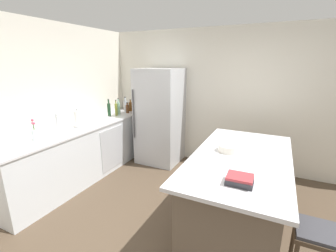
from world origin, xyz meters
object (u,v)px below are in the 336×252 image
(whiskey_bottle, at_px, (131,107))
(wine_bottle, at_px, (109,109))
(sink_faucet, at_px, (57,122))
(paper_towel_roll, at_px, (78,119))
(soda_bottle, at_px, (125,106))
(olive_oil_bottle, at_px, (116,109))
(gin_bottle, at_px, (119,108))
(bar_stool, at_px, (316,241))
(flower_vase, at_px, (35,133))
(cookbook_stack, at_px, (240,180))
(mixing_bowl, at_px, (229,148))
(refrigerator, at_px, (160,117))
(syrup_bottle, at_px, (127,109))
(vinegar_bottle, at_px, (119,107))
(kitchen_island, at_px, (238,191))

(whiskey_bottle, xyz_separation_m, wine_bottle, (-0.12, -0.57, 0.03))
(sink_faucet, height_order, wine_bottle, wine_bottle)
(paper_towel_roll, height_order, soda_bottle, soda_bottle)
(olive_oil_bottle, bearing_deg, gin_bottle, 97.36)
(bar_stool, height_order, flower_vase, flower_vase)
(cookbook_stack, xyz_separation_m, mixing_bowl, (-0.24, 0.76, -0.00))
(refrigerator, height_order, sink_faucet, refrigerator)
(wine_bottle, bearing_deg, soda_bottle, 82.79)
(soda_bottle, relative_size, syrup_bottle, 1.44)
(mixing_bowl, bearing_deg, wine_bottle, 161.72)
(vinegar_bottle, bearing_deg, paper_towel_roll, -86.41)
(gin_bottle, bearing_deg, kitchen_island, -23.29)
(vinegar_bottle, xyz_separation_m, cookbook_stack, (2.78, -1.89, -0.10))
(wine_bottle, xyz_separation_m, mixing_bowl, (2.55, -0.84, -0.11))
(kitchen_island, distance_m, soda_bottle, 3.06)
(syrup_bottle, xyz_separation_m, cookbook_stack, (2.63, -1.99, -0.07))
(flower_vase, relative_size, paper_towel_roll, 0.98)
(refrigerator, bearing_deg, gin_bottle, -166.47)
(refrigerator, distance_m, vinegar_bottle, 0.94)
(soda_bottle, bearing_deg, kitchen_island, -27.92)
(refrigerator, distance_m, paper_towel_roll, 1.55)
(bar_stool, xyz_separation_m, vinegar_bottle, (-3.44, 1.87, 0.53))
(kitchen_island, bearing_deg, refrigerator, 143.01)
(sink_faucet, bearing_deg, flower_vase, -84.71)
(flower_vase, bearing_deg, gin_bottle, 89.26)
(bar_stool, relative_size, paper_towel_roll, 2.08)
(syrup_bottle, bearing_deg, cookbook_stack, -37.19)
(vinegar_bottle, height_order, mixing_bowl, vinegar_bottle)
(soda_bottle, distance_m, olive_oil_bottle, 0.38)
(refrigerator, distance_m, flower_vase, 2.22)
(paper_towel_roll, bearing_deg, mixing_bowl, 1.15)
(kitchen_island, distance_m, flower_vase, 2.80)
(bar_stool, relative_size, cookbook_stack, 2.72)
(kitchen_island, bearing_deg, flower_vase, -165.10)
(paper_towel_roll, relative_size, vinegar_bottle, 0.99)
(olive_oil_bottle, bearing_deg, wine_bottle, -136.57)
(bar_stool, xyz_separation_m, mixing_bowl, (-0.90, 0.73, 0.43))
(soda_bottle, relative_size, wine_bottle, 0.95)
(soda_bottle, distance_m, cookbook_stack, 3.43)
(cookbook_stack, bearing_deg, mixing_bowl, 107.81)
(kitchen_island, relative_size, mixing_bowl, 7.60)
(gin_bottle, bearing_deg, paper_towel_roll, -90.12)
(refrigerator, xyz_separation_m, paper_towel_roll, (-0.85, -1.29, 0.14))
(refrigerator, xyz_separation_m, olive_oil_bottle, (-0.84, -0.30, 0.13))
(flower_vase, distance_m, soda_bottle, 2.11)
(whiskey_bottle, relative_size, soda_bottle, 0.79)
(flower_vase, distance_m, olive_oil_bottle, 1.74)
(whiskey_bottle, xyz_separation_m, soda_bottle, (-0.06, -0.10, 0.03))
(cookbook_stack, bearing_deg, soda_bottle, 142.83)
(whiskey_bottle, height_order, gin_bottle, gin_bottle)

